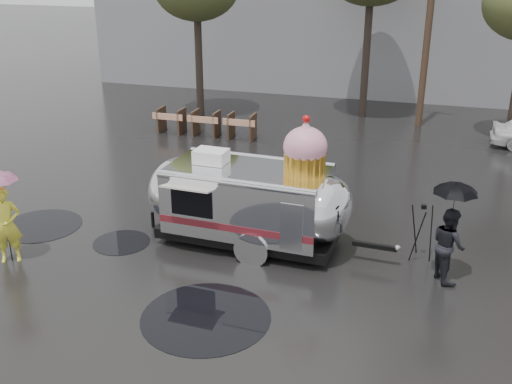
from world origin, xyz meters
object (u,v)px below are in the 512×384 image
(person_left, at_px, (6,225))
(person_right, at_px, (448,245))
(airstream_trailer, at_px, (251,198))
(tripod, at_px, (421,227))

(person_left, bearing_deg, person_right, -19.45)
(airstream_trailer, bearing_deg, person_right, -2.55)
(person_left, bearing_deg, tripod, -13.86)
(airstream_trailer, relative_size, person_left, 3.51)
(tripod, bearing_deg, person_left, -174.84)
(person_right, distance_m, tripod, 1.04)
(airstream_trailer, bearing_deg, person_left, -151.52)
(person_right, bearing_deg, person_left, 74.37)
(person_left, distance_m, person_right, 10.15)
(airstream_trailer, distance_m, tripod, 4.14)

